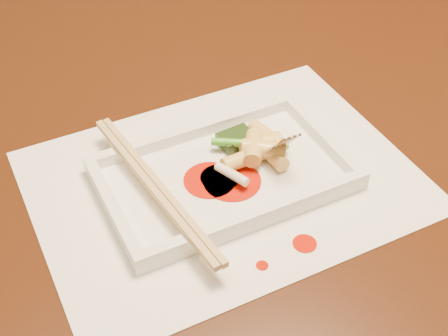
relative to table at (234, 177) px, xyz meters
name	(u,v)px	position (x,y,z in m)	size (l,w,h in m)	color
table	(234,177)	(0.00, 0.00, 0.00)	(1.40, 0.90, 0.75)	black
placemat	(224,181)	(-0.06, -0.10, 0.10)	(0.40, 0.30, 0.00)	white
sauce_splatter_a	(305,244)	(-0.03, -0.21, 0.10)	(0.02, 0.02, 0.00)	#BF1605
sauce_splatter_b	(262,265)	(-0.08, -0.22, 0.10)	(0.01, 0.01, 0.00)	#BF1605
plate_base	(224,178)	(-0.06, -0.10, 0.11)	(0.26, 0.16, 0.01)	white
plate_rim_far	(195,131)	(-0.06, -0.02, 0.12)	(0.26, 0.01, 0.01)	white
plate_rim_near	(258,216)	(-0.06, -0.17, 0.12)	(0.26, 0.01, 0.01)	white
plate_rim_left	(113,208)	(-0.19, -0.10, 0.12)	(0.01, 0.14, 0.01)	white
plate_rim_right	(322,137)	(0.06, -0.10, 0.12)	(0.01, 0.14, 0.01)	white
veg_piece	(236,139)	(-0.03, -0.06, 0.12)	(0.04, 0.03, 0.01)	black
scallion_white	(232,174)	(-0.06, -0.11, 0.12)	(0.01, 0.01, 0.04)	#EAEACC
scallion_green	(250,143)	(-0.02, -0.08, 0.12)	(0.01, 0.01, 0.09)	#339017
chopstick_a	(151,187)	(-0.14, -0.10, 0.13)	(0.01, 0.25, 0.01)	tan
chopstick_b	(159,185)	(-0.14, -0.10, 0.13)	(0.01, 0.25, 0.01)	tan
fork	(276,92)	(0.01, -0.08, 0.18)	(0.09, 0.10, 0.14)	silver
sauce_blob_0	(220,178)	(-0.07, -0.10, 0.11)	(0.04, 0.04, 0.00)	#BF1605
sauce_blob_1	(210,180)	(-0.08, -0.10, 0.11)	(0.06, 0.06, 0.00)	#BF1605
sauce_blob_2	(232,181)	(-0.06, -0.11, 0.11)	(0.06, 0.06, 0.00)	#BF1605
rice_cake_0	(268,137)	(0.00, -0.07, 0.12)	(0.02, 0.02, 0.05)	#EED46F
rice_cake_1	(244,159)	(-0.04, -0.09, 0.12)	(0.02, 0.02, 0.05)	#EED46F
rice_cake_2	(264,149)	(-0.01, -0.09, 0.13)	(0.02, 0.02, 0.05)	#EED46F
rice_cake_3	(270,153)	(-0.01, -0.10, 0.12)	(0.02, 0.02, 0.05)	#EED46F
rice_cake_4	(261,145)	(-0.01, -0.08, 0.12)	(0.02, 0.02, 0.05)	#EED46F
rice_cake_5	(253,148)	(-0.02, -0.09, 0.13)	(0.02, 0.02, 0.04)	#EED46F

